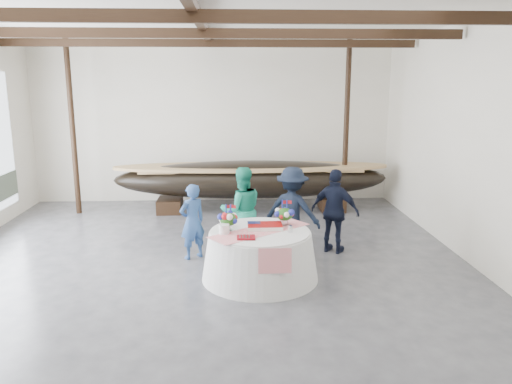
{
  "coord_description": "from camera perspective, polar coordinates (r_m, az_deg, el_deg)",
  "views": [
    {
      "loc": [
        0.51,
        -8.18,
        3.4
      ],
      "look_at": [
        0.99,
        1.44,
        1.24
      ],
      "focal_mm": 35.0,
      "sensor_mm": 36.0,
      "label": 1
    }
  ],
  "objects": [
    {
      "name": "banquet_table",
      "position": [
        8.75,
        0.46,
        -7.16
      ],
      "size": [
        2.03,
        2.03,
        0.87
      ],
      "color": "silver",
      "rests_on": "ground"
    },
    {
      "name": "ceiling",
      "position": [
        8.27,
        -6.78,
        20.22
      ],
      "size": [
        10.0,
        12.0,
        0.01
      ],
      "primitive_type": "cube",
      "color": "white",
      "rests_on": "wall_back"
    },
    {
      "name": "floor",
      "position": [
        8.87,
        -6.02,
        -9.96
      ],
      "size": [
        10.0,
        12.0,
        0.01
      ],
      "primitive_type": "cube",
      "color": "#3D3D42",
      "rests_on": "ground"
    },
    {
      "name": "guest_man_right",
      "position": [
        10.06,
        9.02,
        -2.19
      ],
      "size": [
        1.06,
        0.89,
        1.7
      ],
      "primitive_type": "imported",
      "rotation": [
        0.0,
        0.0,
        2.57
      ],
      "color": "black",
      "rests_on": "ground"
    },
    {
      "name": "pavilion_structure",
      "position": [
        9.02,
        -6.35,
        16.41
      ],
      "size": [
        9.8,
        11.76,
        4.5
      ],
      "color": "black",
      "rests_on": "ground"
    },
    {
      "name": "guest_man_left",
      "position": [
        9.9,
        4.16,
        -2.15
      ],
      "size": [
        1.3,
        1.06,
        1.75
      ],
      "primitive_type": "imported",
      "rotation": [
        0.0,
        0.0,
        2.72
      ],
      "color": "black",
      "rests_on": "ground"
    },
    {
      "name": "wall_right",
      "position": [
        9.4,
        25.79,
        4.37
      ],
      "size": [
        0.02,
        12.0,
        4.5
      ],
      "primitive_type": "cube",
      "color": "silver",
      "rests_on": "ground"
    },
    {
      "name": "wall_back",
      "position": [
        14.23,
        -4.94,
        7.96
      ],
      "size": [
        10.0,
        0.02,
        4.5
      ],
      "primitive_type": "cube",
      "color": "silver",
      "rests_on": "ground"
    },
    {
      "name": "guest_woman_teal",
      "position": [
        9.9,
        -1.64,
        -2.13
      ],
      "size": [
        0.96,
        0.82,
        1.75
      ],
      "primitive_type": "imported",
      "rotation": [
        0.0,
        0.0,
        3.34
      ],
      "color": "#1D9878",
      "rests_on": "ground"
    },
    {
      "name": "guest_woman_blue",
      "position": [
        9.72,
        -7.29,
        -3.36
      ],
      "size": [
        0.64,
        0.6,
        1.47
      ],
      "primitive_type": "imported",
      "rotation": [
        0.0,
        0.0,
        3.75
      ],
      "color": "navy",
      "rests_on": "ground"
    },
    {
      "name": "wall_front",
      "position": [
        2.51,
        -14.77,
        -14.95
      ],
      "size": [
        10.0,
        0.02,
        4.5
      ],
      "primitive_type": "cube",
      "color": "silver",
      "rests_on": "ground"
    },
    {
      "name": "tabletop_items",
      "position": [
        8.7,
        -0.12,
        -3.25
      ],
      "size": [
        1.83,
        1.56,
        0.4
      ],
      "color": "red",
      "rests_on": "banquet_table"
    },
    {
      "name": "longboat_display",
      "position": [
        13.12,
        -0.52,
        1.49
      ],
      "size": [
        7.19,
        1.44,
        1.35
      ],
      "color": "black",
      "rests_on": "ground"
    }
  ]
}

